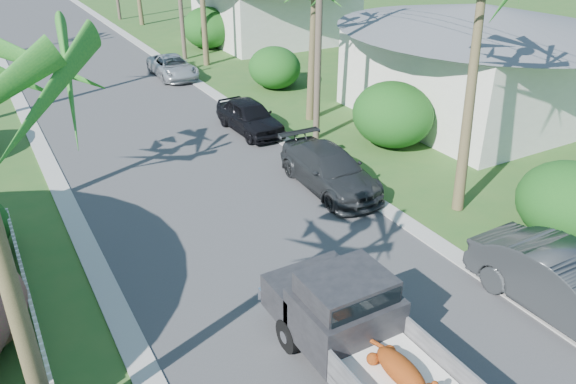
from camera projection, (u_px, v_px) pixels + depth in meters
road at (105, 84)px, 29.60m from camera, size 8.00×100.00×0.02m
curb_left at (17, 96)px, 27.69m from camera, size 0.60×100.00×0.06m
curb_right at (182, 73)px, 31.49m from camera, size 0.60×100.00×0.06m
pickup_truck at (353, 327)px, 11.20m from camera, size 1.98×5.12×2.06m
parked_car_rn at (568, 288)px, 12.72m from camera, size 1.76×4.76×1.55m
parked_car_rm at (330, 170)px, 18.58m from camera, size 2.05×4.65×1.33m
parked_car_rf at (250, 117)px, 23.18m from camera, size 1.67×3.94×1.33m
parked_car_rd at (173, 67)px, 30.49m from camera, size 1.98×4.17×1.15m
shrub_r_a at (572, 204)px, 15.48m from camera, size 2.80×3.08×2.30m
shrub_r_b at (392, 114)px, 21.68m from camera, size 3.00×3.30×2.50m
shrub_r_c at (274, 68)px, 28.58m from camera, size 2.60×2.86×2.10m
shrub_r_d at (208, 28)px, 36.39m from camera, size 3.20×3.52×2.60m
picket_fence at (39, 336)px, 11.70m from camera, size 0.10×11.00×1.00m
house_right_near at (474, 66)px, 24.30m from camera, size 8.00×9.00×4.80m
house_right_far at (275, 8)px, 38.22m from camera, size 9.00×8.00×4.60m
utility_pole_b at (319, 22)px, 20.71m from camera, size 1.60×0.26×9.00m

